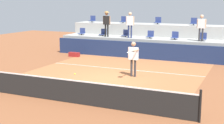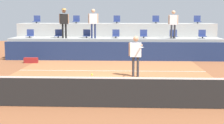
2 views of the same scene
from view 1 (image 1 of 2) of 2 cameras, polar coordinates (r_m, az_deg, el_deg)
The scene contains 23 objects.
ground_plane at distance 15.73m, azimuth -1.31°, elevation -3.00°, with size 40.00×40.00×0.00m, color brown.
court_inner_paint at distance 16.61m, azimuth 0.17°, elevation -2.23°, with size 9.00×10.00×0.01m, color #A36038.
court_service_line at distance 17.87m, azimuth 1.99°, elevation -1.29°, with size 9.00×0.06×0.00m, color silver.
tennis_net at distance 12.23m, azimuth -9.41°, elevation -4.79°, with size 10.48×0.08×1.07m.
sponsor_backboard at distance 21.10m, azimuth 5.69°, elevation 2.04°, with size 13.00×0.16×1.10m, color navy.
seating_tier_lower at distance 22.31m, azimuth 6.76°, elevation 2.69°, with size 13.00×1.80×1.25m, color #9E9E99.
seating_tier_upper at distance 23.97m, azimuth 8.08°, elevation 4.24°, with size 13.00×1.80×2.10m, color #9E9E99.
stadium_chair_lower_far_left at distance 24.27m, azimuth -5.40°, elevation 5.37°, with size 0.44×0.40×0.52m.
stadium_chair_lower_left at distance 23.44m, azimuth -1.57°, elevation 5.22°, with size 0.44×0.40×0.52m.
stadium_chair_lower_mid_left at distance 22.73m, azimuth 2.47°, elevation 5.04°, with size 0.44×0.40×0.52m.
stadium_chair_lower_center at distance 22.13m, azimuth 6.87°, elevation 4.81°, with size 0.44×0.40×0.52m.
stadium_chair_lower_mid_right at distance 21.69m, azimuth 11.20°, elevation 4.56°, with size 0.44×0.40×0.52m.
stadium_chair_lower_right at distance 21.36m, azimuth 15.98°, elevation 4.25°, with size 0.44×0.40×0.52m.
stadium_chair_upper_far_left at distance 25.80m, azimuth -3.52°, elevation 7.61°, with size 0.44×0.40×0.52m.
stadium_chair_upper_left at distance 24.67m, azimuth 2.06°, elevation 7.48°, with size 0.44×0.40×0.52m.
stadium_chair_upper_center at distance 23.78m, azimuth 8.22°, elevation 7.25°, with size 0.44×0.40×0.52m.
stadium_chair_upper_right at distance 23.20m, azimuth 14.43°, elevation 6.93°, with size 0.44×0.40×0.52m.
tennis_player at distance 15.92m, azimuth 3.83°, elevation 1.19°, with size 0.62×1.26×1.78m.
spectator_with_hat at distance 22.83m, azimuth -0.98°, elevation 7.36°, with size 0.61×0.46×1.81m.
spectator_leaning_on_rail at distance 22.14m, azimuth 3.25°, elevation 7.13°, with size 0.62×0.24×1.78m.
spectator_in_grey at distance 20.92m, azimuth 15.72°, elevation 6.34°, with size 0.59×0.24×1.69m.
tennis_ball at distance 14.00m, azimuth -6.68°, elevation -2.14°, with size 0.07×0.07×0.07m.
equipment_bag at distance 22.06m, azimuth -6.79°, elevation 1.35°, with size 0.76×0.28×0.30m, color maroon.
Camera 1 is at (6.56, -13.79, 3.77)m, focal length 51.04 mm.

